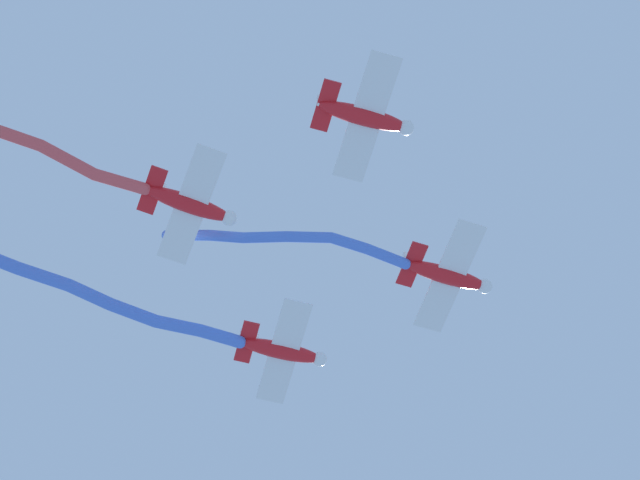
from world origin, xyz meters
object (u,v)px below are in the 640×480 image
at_px(airplane_left_wing, 283,351).
at_px(airplane_right_wing, 366,117).
at_px(airplane_lead, 448,276).
at_px(airplane_slot, 191,204).

relative_size(airplane_left_wing, airplane_right_wing, 0.99).
bearing_deg(airplane_lead, airplane_slot, 179.73).
bearing_deg(airplane_slot, airplane_right_wing, -48.90).
bearing_deg(airplane_left_wing, airplane_slot, -132.19).
relative_size(airplane_lead, airplane_slot, 0.98).
xyz_separation_m(airplane_lead, airplane_left_wing, (2.60, -11.41, -0.40)).
bearing_deg(airplane_lead, airplane_right_wing, -135.22).
distance_m(airplane_left_wing, airplane_right_wing, 16.56).
bearing_deg(airplane_right_wing, airplane_slot, 136.89).
bearing_deg(airplane_left_wing, airplane_lead, -42.11).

